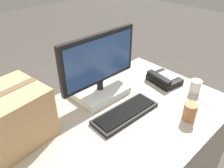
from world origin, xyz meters
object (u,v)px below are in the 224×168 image
keyboard (125,113)px  cardboard_box (3,121)px  paper_cup_left (190,112)px  spoon (209,109)px  desk_phone (164,79)px  monitor (100,73)px  paper_cup_right (195,86)px

keyboard → cardboard_box: 0.66m
paper_cup_left → spoon: size_ratio=0.81×
spoon → paper_cup_left: bearing=-71.6°
spoon → desk_phone: bearing=-156.8°
monitor → desk_phone: monitor is taller
monitor → spoon: 0.72m
desk_phone → paper_cup_left: (-0.23, -0.34, 0.03)m
desk_phone → paper_cup_left: paper_cup_left is taller
paper_cup_left → paper_cup_right: (0.28, 0.12, -0.01)m
keyboard → monitor: bearing=85.6°
paper_cup_right → desk_phone: bearing=102.1°
monitor → keyboard: monitor is taller
keyboard → desk_phone: (0.47, 0.06, 0.01)m
desk_phone → cardboard_box: bearing=178.4°
paper_cup_left → monitor: bearing=111.5°
paper_cup_left → spoon: (0.18, -0.04, -0.05)m
monitor → paper_cup_right: bearing=-40.7°
keyboard → cardboard_box: size_ratio=0.95×
desk_phone → paper_cup_left: size_ratio=2.24×
cardboard_box → monitor: bearing=0.5°
keyboard → spoon: 0.53m
monitor → paper_cup_left: size_ratio=5.28×
keyboard → paper_cup_right: size_ratio=4.67×
paper_cup_left → paper_cup_right: paper_cup_left is taller
paper_cup_right → spoon: size_ratio=0.69×
spoon → cardboard_box: 1.17m
desk_phone → spoon: (-0.05, -0.38, -0.02)m
paper_cup_left → spoon: 0.19m
keyboard → paper_cup_right: (0.52, -0.16, 0.03)m
spoon → monitor: bearing=-115.0°
paper_cup_left → cardboard_box: (-0.83, 0.53, 0.09)m
desk_phone → paper_cup_right: paper_cup_right is taller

